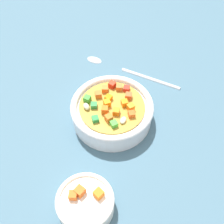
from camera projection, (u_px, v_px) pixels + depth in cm
name	position (u px, v px, depth cm)	size (l,w,h in cm)	color
ground_plane	(112.00, 121.00, 59.78)	(140.00, 140.00, 2.00)	#42667A
soup_bowl_main	(112.00, 111.00, 56.94)	(16.28, 16.28, 5.51)	white
spoon	(127.00, 70.00, 67.05)	(22.93, 7.94, 0.82)	silver
side_bowl_small	(85.00, 203.00, 46.25)	(9.41, 9.41, 4.62)	white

